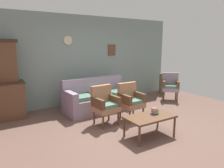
# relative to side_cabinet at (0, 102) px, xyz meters

# --- Properties ---
(ground_plane) EXTENTS (7.68, 7.68, 0.00)m
(ground_plane) POSITION_rel_side_cabinet_xyz_m (2.49, -2.25, -0.47)
(ground_plane) COLOR brown
(wall_back_with_decor) EXTENTS (6.40, 0.09, 2.70)m
(wall_back_with_decor) POSITION_rel_side_cabinet_xyz_m (2.50, 0.38, 0.89)
(wall_back_with_decor) COLOR gray
(wall_back_with_decor) RESTS_ON ground
(side_cabinet) EXTENTS (1.16, 0.55, 0.93)m
(side_cabinet) POSITION_rel_side_cabinet_xyz_m (0.00, 0.00, 0.00)
(side_cabinet) COLOR brown
(side_cabinet) RESTS_ON ground
(floral_couch) EXTENTS (1.96, 0.90, 0.90)m
(floral_couch) POSITION_rel_side_cabinet_xyz_m (2.41, -0.54, -0.14)
(floral_couch) COLOR gray
(floral_couch) RESTS_ON ground
(armchair_near_cabinet) EXTENTS (0.56, 0.53, 0.90)m
(armchair_near_cabinet) POSITION_rel_side_cabinet_xyz_m (2.05, -1.55, 0.03)
(armchair_near_cabinet) COLOR #9E6B4C
(armchair_near_cabinet) RESTS_ON ground
(armchair_row_middle) EXTENTS (0.54, 0.51, 0.90)m
(armchair_row_middle) POSITION_rel_side_cabinet_xyz_m (2.76, -1.59, 0.03)
(armchair_row_middle) COLOR #9E6B4C
(armchair_row_middle) RESTS_ON ground
(wingback_chair_by_fireplace) EXTENTS (0.71, 0.71, 0.90)m
(wingback_chair_by_fireplace) POSITION_rel_side_cabinet_xyz_m (4.96, -0.84, 0.03)
(wingback_chair_by_fireplace) COLOR gray
(wingback_chair_by_fireplace) RESTS_ON ground
(coffee_table) EXTENTS (1.00, 0.56, 0.42)m
(coffee_table) POSITION_rel_side_cabinet_xyz_m (2.51, -2.58, -0.09)
(coffee_table) COLOR brown
(coffee_table) RESTS_ON ground
(book_stack_on_table) EXTENTS (0.14, 0.13, 0.13)m
(book_stack_on_table) POSITION_rel_side_cabinet_xyz_m (2.67, -2.54, 0.01)
(book_stack_on_table) COLOR #5B4577
(book_stack_on_table) RESTS_ON coffee_table
(floor_vase_by_wall) EXTENTS (0.22, 0.22, 0.78)m
(floor_vase_by_wall) POSITION_rel_side_cabinet_xyz_m (5.34, -0.10, -0.08)
(floor_vase_by_wall) COLOR brown
(floor_vase_by_wall) RESTS_ON ground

